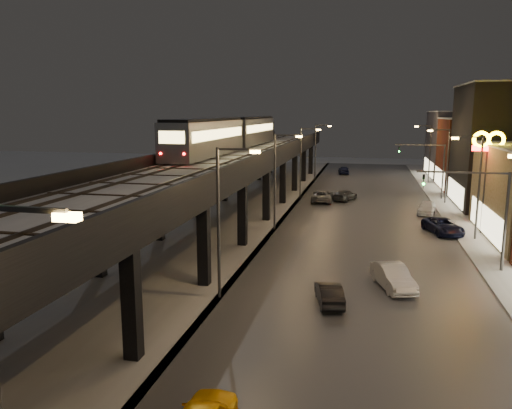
{
  "coord_description": "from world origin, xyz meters",
  "views": [
    {
      "loc": [
        7.63,
        -14.15,
        10.95
      ],
      "look_at": [
        0.61,
        17.18,
        5.0
      ],
      "focal_mm": 35.0,
      "sensor_mm": 36.0,
      "label": 1
    }
  ],
  "objects_px": {
    "car_near_white": "(329,294)",
    "car_mid_dark": "(345,196)",
    "subway_train": "(232,133)",
    "car_onc_dark": "(443,227)",
    "car_mid_silver": "(322,196)",
    "car_far_white": "(344,170)",
    "car_onc_red": "(427,208)",
    "car_onc_silver": "(393,278)"
  },
  "relations": [
    {
      "from": "subway_train",
      "to": "car_onc_silver",
      "type": "relative_size",
      "value": 8.41
    },
    {
      "from": "car_onc_silver",
      "to": "car_onc_dark",
      "type": "height_order",
      "value": "car_onc_silver"
    },
    {
      "from": "subway_train",
      "to": "car_far_white",
      "type": "distance_m",
      "value": 34.43
    },
    {
      "from": "car_mid_silver",
      "to": "car_onc_dark",
      "type": "distance_m",
      "value": 18.75
    },
    {
      "from": "car_mid_dark",
      "to": "car_onc_red",
      "type": "xyz_separation_m",
      "value": [
        9.08,
        -6.81,
        0.06
      ]
    },
    {
      "from": "car_mid_silver",
      "to": "car_onc_red",
      "type": "distance_m",
      "value": 12.88
    },
    {
      "from": "car_mid_dark",
      "to": "car_onc_silver",
      "type": "bearing_deg",
      "value": 117.88
    },
    {
      "from": "subway_train",
      "to": "car_onc_dark",
      "type": "bearing_deg",
      "value": -27.01
    },
    {
      "from": "car_onc_dark",
      "to": "car_onc_silver",
      "type": "bearing_deg",
      "value": -125.43
    },
    {
      "from": "subway_train",
      "to": "car_near_white",
      "type": "bearing_deg",
      "value": -65.3
    },
    {
      "from": "car_near_white",
      "to": "car_onc_dark",
      "type": "bearing_deg",
      "value": -127.3
    },
    {
      "from": "car_mid_silver",
      "to": "car_far_white",
      "type": "xyz_separation_m",
      "value": [
        1.22,
        28.88,
        -0.01
      ]
    },
    {
      "from": "car_far_white",
      "to": "car_onc_red",
      "type": "bearing_deg",
      "value": 100.71
    },
    {
      "from": "subway_train",
      "to": "car_onc_red",
      "type": "xyz_separation_m",
      "value": [
        22.6,
        -2.79,
        -7.75
      ]
    },
    {
      "from": "car_mid_silver",
      "to": "car_mid_dark",
      "type": "xyz_separation_m",
      "value": [
        2.69,
        1.6,
        -0.09
      ]
    },
    {
      "from": "car_mid_silver",
      "to": "car_far_white",
      "type": "relative_size",
      "value": 1.25
    },
    {
      "from": "car_mid_silver",
      "to": "subway_train",
      "type": "bearing_deg",
      "value": 11.11
    },
    {
      "from": "car_near_white",
      "to": "car_mid_dark",
      "type": "height_order",
      "value": "car_mid_dark"
    },
    {
      "from": "car_onc_silver",
      "to": "car_onc_red",
      "type": "height_order",
      "value": "car_onc_silver"
    },
    {
      "from": "car_far_white",
      "to": "car_onc_red",
      "type": "distance_m",
      "value": 35.7
    },
    {
      "from": "subway_train",
      "to": "car_far_white",
      "type": "bearing_deg",
      "value": 68.95
    },
    {
      "from": "car_near_white",
      "to": "car_onc_silver",
      "type": "distance_m",
      "value": 5.08
    },
    {
      "from": "car_near_white",
      "to": "car_mid_silver",
      "type": "height_order",
      "value": "car_mid_silver"
    },
    {
      "from": "subway_train",
      "to": "car_far_white",
      "type": "relative_size",
      "value": 8.87
    },
    {
      "from": "car_far_white",
      "to": "car_onc_silver",
      "type": "relative_size",
      "value": 0.95
    },
    {
      "from": "car_mid_dark",
      "to": "car_near_white",
      "type": "bearing_deg",
      "value": 111.08
    },
    {
      "from": "car_near_white",
      "to": "car_mid_dark",
      "type": "bearing_deg",
      "value": -101.53
    },
    {
      "from": "car_onc_red",
      "to": "car_near_white",
      "type": "bearing_deg",
      "value": -94.76
    },
    {
      "from": "car_far_white",
      "to": "car_near_white",
      "type": "bearing_deg",
      "value": 85.56
    },
    {
      "from": "car_mid_dark",
      "to": "car_onc_red",
      "type": "bearing_deg",
      "value": 162.96
    },
    {
      "from": "car_mid_dark",
      "to": "car_far_white",
      "type": "height_order",
      "value": "car_far_white"
    },
    {
      "from": "car_near_white",
      "to": "car_onc_red",
      "type": "xyz_separation_m",
      "value": [
        8.33,
        28.25,
        0.1
      ]
    },
    {
      "from": "car_mid_silver",
      "to": "car_mid_dark",
      "type": "bearing_deg",
      "value": -150.86
    },
    {
      "from": "car_near_white",
      "to": "car_onc_red",
      "type": "height_order",
      "value": "car_onc_red"
    },
    {
      "from": "car_mid_dark",
      "to": "car_onc_dark",
      "type": "height_order",
      "value": "car_onc_dark"
    },
    {
      "from": "subway_train",
      "to": "car_mid_dark",
      "type": "bearing_deg",
      "value": 16.58
    },
    {
      "from": "subway_train",
      "to": "car_onc_dark",
      "type": "relative_size",
      "value": 7.56
    },
    {
      "from": "car_onc_silver",
      "to": "car_onc_dark",
      "type": "relative_size",
      "value": 0.9
    },
    {
      "from": "subway_train",
      "to": "car_onc_silver",
      "type": "bearing_deg",
      "value": -56.88
    },
    {
      "from": "car_near_white",
      "to": "car_onc_silver",
      "type": "relative_size",
      "value": 0.82
    },
    {
      "from": "car_onc_silver",
      "to": "car_onc_dark",
      "type": "bearing_deg",
      "value": 54.17
    },
    {
      "from": "car_onc_dark",
      "to": "car_onc_red",
      "type": "relative_size",
      "value": 1.2
    }
  ]
}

